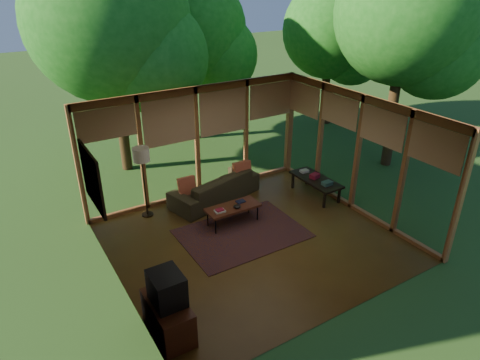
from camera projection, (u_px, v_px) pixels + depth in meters
floor at (254, 241)px, 8.85m from camera, size 5.50×5.50×0.00m
ceiling at (256, 115)px, 7.66m from camera, size 5.50×5.50×0.00m
wall_left at (114, 222)px, 6.96m from camera, size 0.04×5.00×2.70m
wall_front at (347, 247)px, 6.34m from camera, size 5.50×0.04×2.70m
window_wall_back at (197, 143)px, 10.17m from camera, size 5.50×0.12×2.70m
window_wall_right at (358, 154)px, 9.54m from camera, size 0.12×5.00×2.70m
exterior_lawn at (307, 99)px, 18.73m from camera, size 40.00×40.00×0.00m
tree_nw at (108, 21)px, 10.44m from camera, size 4.06×4.06×5.97m
tree_ne at (188, 31)px, 12.95m from camera, size 3.53×3.53×5.18m
tree_se at (407, 13)px, 10.54m from camera, size 3.60×3.60×5.91m
tree_far at (331, 30)px, 14.25m from camera, size 3.22×3.22×4.88m
rug at (242, 233)px, 9.09m from camera, size 2.56×1.81×0.01m
sofa at (215, 187)px, 10.32m from camera, size 2.41×1.41×0.66m
pillow_left at (187, 186)px, 9.82m from camera, size 0.40×0.22×0.42m
pillow_right at (242, 171)px, 10.51m from camera, size 0.45×0.24×0.47m
ct_book_lower at (220, 211)px, 9.07m from camera, size 0.24×0.19×0.03m
ct_book_upper at (220, 210)px, 9.06m from camera, size 0.17×0.13×0.03m
ct_book_side at (241, 201)px, 9.46m from camera, size 0.20×0.15×0.03m
ct_bowl at (237, 206)px, 9.22m from camera, size 0.16×0.16×0.07m
media_cabinet at (168, 317)px, 6.48m from camera, size 0.50×1.00×0.60m
television at (167, 288)px, 6.25m from camera, size 0.45×0.55×0.50m
console_book_a at (327, 183)px, 10.13m from camera, size 0.24×0.18×0.09m
console_book_b at (315, 176)px, 10.47m from camera, size 0.27×0.22×0.11m
console_book_c at (304, 171)px, 10.79m from camera, size 0.22×0.16×0.06m
floor_lamp at (141, 159)px, 9.17m from camera, size 0.36×0.36×1.65m
coffee_table at (233, 208)px, 9.30m from camera, size 1.20×0.50×0.43m
side_console at (316, 180)px, 10.48m from camera, size 0.60×1.40×0.46m
wall_painting at (92, 178)px, 7.96m from camera, size 0.06×1.35×1.15m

